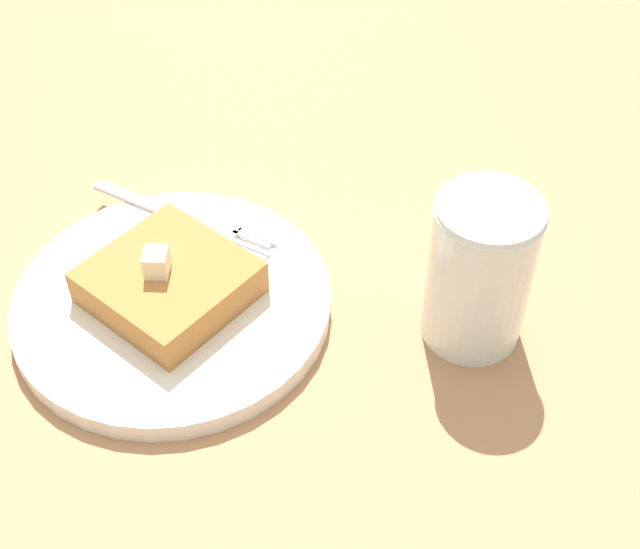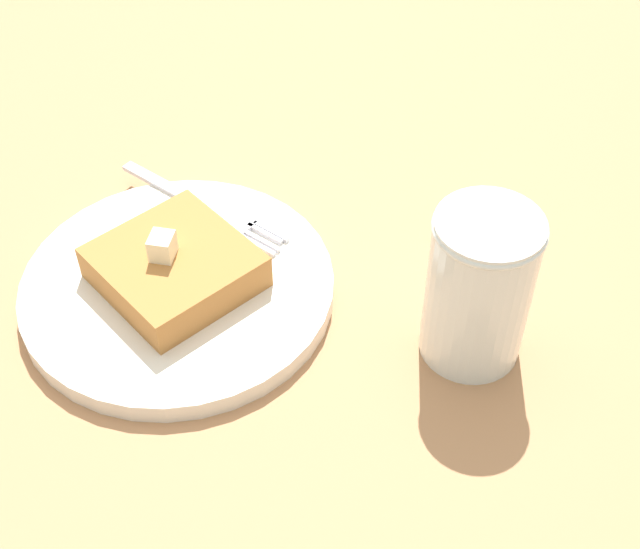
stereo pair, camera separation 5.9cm
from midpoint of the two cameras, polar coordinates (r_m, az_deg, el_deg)
table_surface at (r=67.36cm, az=-2.22°, el=0.35°), size 121.90×121.90×2.33cm
plate at (r=63.48cm, az=-6.47°, el=-0.92°), size 22.15×22.15×1.50cm
toast_slice_center at (r=62.08cm, az=-6.62°, el=0.33°), size 12.01×12.15×2.66cm
butter_pat_primary at (r=60.48cm, az=-7.35°, el=1.67°), size 2.30×2.34×1.75cm
fork at (r=67.94cm, az=-4.57°, el=3.99°), size 8.84×14.77×0.36cm
syrup_jar at (r=58.18cm, az=12.95°, el=-1.31°), size 7.00×7.00×11.28cm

